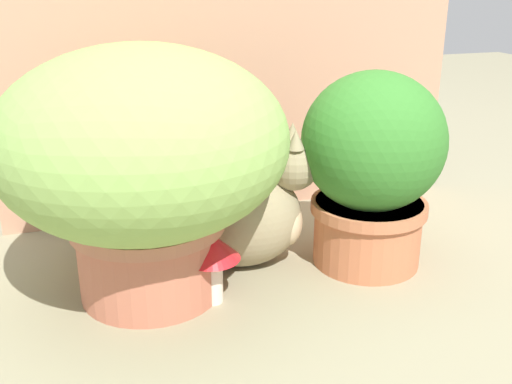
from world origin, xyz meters
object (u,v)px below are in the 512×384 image
(leafy_planter, at_px, (372,165))
(mushroom_ornament_red, at_px, (211,253))
(cat, at_px, (248,211))
(grass_planter, at_px, (143,155))

(leafy_planter, bearing_deg, mushroom_ornament_red, -169.94)
(cat, bearing_deg, grass_planter, -164.81)
(grass_planter, relative_size, cat, 1.46)
(grass_planter, xyz_separation_m, leafy_planter, (0.47, -0.01, -0.06))
(mushroom_ornament_red, bearing_deg, grass_planter, 145.59)
(grass_planter, height_order, leafy_planter, grass_planter)
(leafy_planter, bearing_deg, cat, 164.46)
(grass_planter, distance_m, mushroom_ornament_red, 0.22)
(leafy_planter, distance_m, mushroom_ornament_red, 0.38)
(cat, relative_size, mushroom_ornament_red, 2.57)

